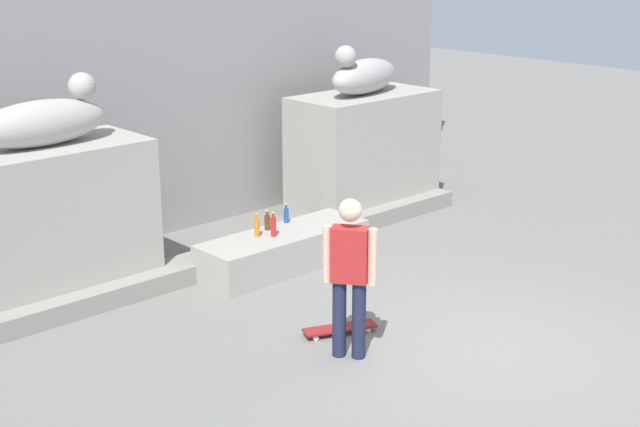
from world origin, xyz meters
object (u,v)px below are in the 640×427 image
at_px(bottle_blue, 286,215).
at_px(statue_reclining_right, 363,75).
at_px(bottle_orange, 257,227).
at_px(bottle_brown, 267,222).
at_px(statue_reclining_left, 44,121).
at_px(skater, 350,271).
at_px(bottle_red, 273,226).
at_px(skateboard, 340,328).

bearing_deg(bottle_blue, statue_reclining_right, 20.04).
relative_size(bottle_blue, bottle_orange, 0.85).
bearing_deg(bottle_brown, statue_reclining_left, 159.91).
xyz_separation_m(statue_reclining_right, bottle_blue, (-2.26, -0.83, -1.53)).
relative_size(statue_reclining_left, skater, 0.97).
distance_m(statue_reclining_right, bottle_red, 3.34).
bearing_deg(statue_reclining_right, statue_reclining_left, -13.90).
relative_size(statue_reclining_left, bottle_blue, 6.24).
height_order(statue_reclining_left, statue_reclining_right, same).
relative_size(statue_reclining_right, skateboard, 2.07).
xyz_separation_m(skater, bottle_blue, (1.49, 2.69, -0.34)).
height_order(statue_reclining_right, bottle_red, statue_reclining_right).
relative_size(skateboard, bottle_red, 2.56).
distance_m(statue_reclining_left, skateboard, 4.06).
bearing_deg(statue_reclining_left, bottle_brown, -22.39).
distance_m(statue_reclining_right, skateboard, 5.04).
bearing_deg(bottle_red, bottle_brown, 66.48).
relative_size(statue_reclining_right, bottle_red, 5.32).
relative_size(statue_reclining_left, statue_reclining_right, 0.96).
bearing_deg(bottle_red, statue_reclining_left, 153.91).
relative_size(bottle_orange, bottle_red, 0.96).
bearing_deg(bottle_brown, bottle_blue, 10.49).
xyz_separation_m(statue_reclining_left, skater, (1.37, -3.52, -1.18)).
height_order(bottle_blue, bottle_brown, bottle_brown).
distance_m(skateboard, bottle_orange, 2.18).
distance_m(skater, skateboard, 1.02).
relative_size(statue_reclining_left, bottle_brown, 6.18).
distance_m(bottle_orange, bottle_brown, 0.30).
relative_size(statue_reclining_right, bottle_blue, 6.50).
relative_size(statue_reclining_right, skater, 1.01).
bearing_deg(skater, bottle_orange, -53.87).
height_order(statue_reclining_left, bottle_brown, statue_reclining_left).
xyz_separation_m(statue_reclining_left, bottle_orange, (2.21, -1.03, -1.50)).
relative_size(skateboard, bottle_blue, 3.13).
height_order(bottle_orange, bottle_red, bottle_red).
distance_m(skater, bottle_blue, 3.09).
distance_m(bottle_orange, bottle_red, 0.21).
distance_m(skater, bottle_red, 2.58).
height_order(skateboard, bottle_brown, bottle_brown).
distance_m(statue_reclining_right, bottle_orange, 3.44).
xyz_separation_m(skateboard, bottle_red, (0.69, 1.92, 0.54)).
height_order(skater, bottle_brown, skater).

